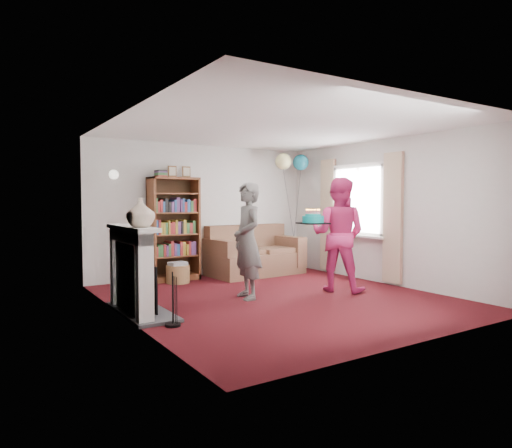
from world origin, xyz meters
TOP-DOWN VIEW (x-y plane):
  - ground at (0.00, 0.00)m, footprint 5.00×5.00m
  - wall_back at (0.00, 2.51)m, footprint 4.50×0.02m
  - wall_left at (-2.26, 0.00)m, footprint 0.02×5.00m
  - wall_right at (2.26, 0.00)m, footprint 0.02×5.00m
  - ceiling at (0.00, 0.00)m, footprint 4.50×5.00m
  - fireplace at (-2.09, 0.19)m, footprint 0.55×1.80m
  - window_bay at (2.21, 0.60)m, footprint 0.14×2.02m
  - wall_sconce at (-1.75, 2.36)m, footprint 0.16×0.23m
  - bookcase at (-0.72, 2.30)m, footprint 0.88×0.42m
  - sofa at (0.86, 2.07)m, footprint 1.80×0.96m
  - wicker_basket at (-0.78, 1.96)m, footprint 0.41×0.41m
  - person_striped at (-0.40, 0.23)m, footprint 0.50×0.68m
  - person_magenta at (1.12, -0.06)m, footprint 1.05×1.11m
  - birthday_cake at (0.53, -0.13)m, footprint 0.39×0.39m
  - balloons at (1.72, 1.96)m, footprint 0.76×0.34m
  - mantel_vase at (-2.12, -0.15)m, footprint 0.41×0.41m

SIDE VIEW (x-z plane):
  - ground at x=0.00m, z-range 0.00..0.00m
  - wicker_basket at x=-0.78m, z-range -0.02..0.35m
  - sofa at x=0.86m, z-range -0.12..0.83m
  - fireplace at x=-2.09m, z-range -0.05..1.07m
  - person_striped at x=-0.40m, z-range 0.00..1.71m
  - person_magenta at x=1.12m, z-range 0.00..1.80m
  - bookcase at x=-0.72m, z-range -0.12..1.95m
  - birthday_cake at x=0.53m, z-range 1.05..1.27m
  - window_bay at x=2.21m, z-range 0.10..2.30m
  - wall_back at x=0.00m, z-range 0.00..2.50m
  - wall_left at x=-2.26m, z-range 0.00..2.50m
  - wall_right at x=2.26m, z-range 0.00..2.50m
  - mantel_vase at x=-2.12m, z-range 1.12..1.47m
  - wall_sconce at x=-1.75m, z-range 1.80..1.96m
  - balloons at x=1.72m, z-range 1.37..3.07m
  - ceiling at x=0.00m, z-range 2.50..2.51m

